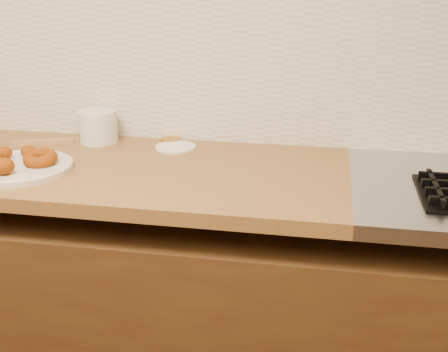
# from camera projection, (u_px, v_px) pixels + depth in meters

# --- Properties ---
(wall_back) EXTENTS (4.00, 0.02, 2.70)m
(wall_back) POSITION_uv_depth(u_px,v_px,m) (197.00, 1.00, 1.77)
(wall_back) COLOR tan
(wall_back) RESTS_ON ground
(base_cabinet) EXTENTS (3.60, 0.60, 0.77)m
(base_cabinet) POSITION_uv_depth(u_px,v_px,m) (180.00, 317.00, 1.81)
(base_cabinet) COLOR #483014
(base_cabinet) RESTS_ON floor
(backsplash) EXTENTS (3.60, 0.02, 0.60)m
(backsplash) POSITION_uv_depth(u_px,v_px,m) (197.00, 50.00, 1.81)
(backsplash) COLOR silver
(backsplash) RESTS_ON wall_back
(donut_plate) EXTENTS (0.30, 0.30, 0.02)m
(donut_plate) POSITION_uv_depth(u_px,v_px,m) (20.00, 168.00, 1.61)
(donut_plate) COLOR beige
(donut_plate) RESTS_ON butcher_block
(ring_donut) EXTENTS (0.10, 0.10, 0.04)m
(ring_donut) POSITION_uv_depth(u_px,v_px,m) (40.00, 158.00, 1.61)
(ring_donut) COLOR #7A2D00
(ring_donut) RESTS_ON donut_plate
(fried_dough_chunks) EXTENTS (0.15, 0.22, 0.05)m
(fried_dough_chunks) POSITION_uv_depth(u_px,v_px,m) (5.00, 160.00, 1.59)
(fried_dough_chunks) COLOR #7A2D00
(fried_dough_chunks) RESTS_ON donut_plate
(plastic_tub) EXTENTS (0.17, 0.17, 0.10)m
(plastic_tub) POSITION_uv_depth(u_px,v_px,m) (98.00, 127.00, 1.87)
(plastic_tub) COLOR silver
(plastic_tub) RESTS_ON butcher_block
(tub_lid) EXTENTS (0.17, 0.17, 0.01)m
(tub_lid) POSITION_uv_depth(u_px,v_px,m) (176.00, 147.00, 1.82)
(tub_lid) COLOR white
(tub_lid) RESTS_ON butcher_block
(brass_jar_lid) EXTENTS (0.07, 0.07, 0.01)m
(brass_jar_lid) POSITION_uv_depth(u_px,v_px,m) (171.00, 140.00, 1.89)
(brass_jar_lid) COLOR #B97E1D
(brass_jar_lid) RESTS_ON butcher_block
(wooden_utensil) EXTENTS (0.19, 0.09, 0.01)m
(wooden_utensil) POSITION_uv_depth(u_px,v_px,m) (44.00, 142.00, 1.86)
(wooden_utensil) COLOR #A37C4C
(wooden_utensil) RESTS_ON butcher_block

